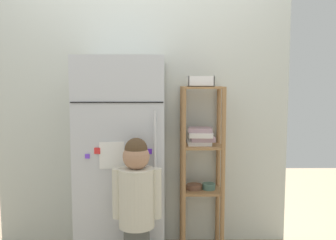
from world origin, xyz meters
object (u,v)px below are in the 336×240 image
object	(u,v)px
pantry_shelf_unit	(201,155)
fruit_bin	(201,82)
child_standing	(137,197)
refrigerator	(123,160)

from	to	relation	value
pantry_shelf_unit	fruit_bin	world-z (taller)	fruit_bin
child_standing	pantry_shelf_unit	world-z (taller)	pantry_shelf_unit
child_standing	fruit_bin	xyz separation A→B (m)	(0.47, 0.57, 0.76)
child_standing	refrigerator	bearing A→B (deg)	108.60
refrigerator	fruit_bin	size ratio (longest dim) A/B	7.72
child_standing	pantry_shelf_unit	xyz separation A→B (m)	(0.48, 0.56, 0.18)
pantry_shelf_unit	child_standing	bearing A→B (deg)	-130.55
pantry_shelf_unit	fruit_bin	xyz separation A→B (m)	(-0.01, 0.00, 0.59)
child_standing	pantry_shelf_unit	bearing A→B (deg)	49.45
child_standing	fruit_bin	size ratio (longest dim) A/B	5.01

